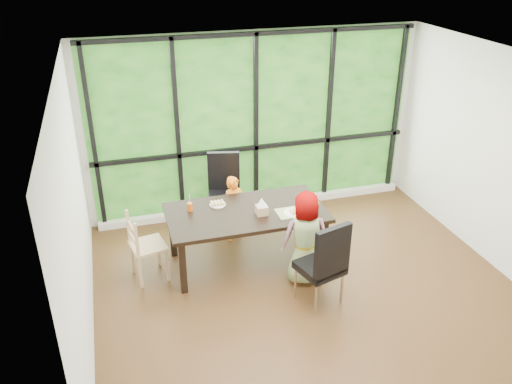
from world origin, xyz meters
TOP-DOWN VIEW (x-y plane):
  - ground at (0.00, 0.00)m, footprint 5.00×5.00m
  - back_wall at (0.00, 2.25)m, footprint 5.00×0.00m
  - foliage_backdrop at (0.00, 2.23)m, footprint 4.80×0.02m
  - window_mullions at (0.00, 2.19)m, footprint 4.80×0.06m
  - window_sill at (0.00, 2.15)m, footprint 4.80×0.12m
  - dining_table at (-0.55, 0.75)m, footprint 2.02×1.12m
  - chair_window_leather at (-0.60, 1.76)m, footprint 0.55×0.55m
  - chair_interior_leather at (0.04, -0.26)m, footprint 0.57×0.57m
  - chair_end_beech at (-1.79, 0.77)m, footprint 0.47×0.49m
  - child_toddler at (-0.55, 1.38)m, footprint 0.40×0.32m
  - child_older at (0.04, 0.17)m, footprint 0.62×0.44m
  - placemat at (-0.00, 0.55)m, footprint 0.40×0.29m
  - plate_far at (-0.86, 1.01)m, footprint 0.21×0.21m
  - plate_near at (0.01, 0.52)m, footprint 0.25×0.25m
  - orange_cup at (-1.22, 0.96)m, footprint 0.07×0.07m
  - green_cup at (0.27, 0.48)m, footprint 0.09×0.09m
  - white_mug at (0.37, 0.80)m, footprint 0.08×0.08m
  - tissue_box at (-0.38, 0.62)m, footprint 0.14×0.14m
  - crepe_rolls_far at (-0.86, 1.01)m, footprint 0.20×0.12m
  - crepe_rolls_near at (0.01, 0.52)m, footprint 0.10×0.12m
  - straw_white at (-1.22, 0.96)m, footprint 0.01×0.04m
  - straw_pink at (0.27, 0.48)m, footprint 0.01×0.04m
  - tissue at (-0.38, 0.62)m, footprint 0.12×0.12m

SIDE VIEW (x-z plane):
  - ground at x=0.00m, z-range 0.00..0.00m
  - window_sill at x=0.00m, z-range 0.00..0.10m
  - dining_table at x=-0.55m, z-range 0.00..0.75m
  - chair_end_beech at x=-1.79m, z-range 0.00..0.90m
  - child_toddler at x=-0.55m, z-range 0.00..0.94m
  - chair_window_leather at x=-0.60m, z-range 0.00..1.08m
  - chair_interior_leather at x=0.04m, z-range 0.00..1.08m
  - child_older at x=0.04m, z-range 0.00..1.19m
  - placemat at x=0.00m, z-range 0.75..0.76m
  - plate_far at x=-0.86m, z-range 0.75..0.76m
  - plate_near at x=0.01m, z-range 0.75..0.77m
  - crepe_rolls_far at x=-0.86m, z-range 0.76..0.80m
  - crepe_rolls_near at x=0.01m, z-range 0.77..0.80m
  - white_mug at x=0.37m, z-range 0.75..0.83m
  - orange_cup at x=-1.22m, z-range 0.75..0.86m
  - tissue_box at x=-0.38m, z-range 0.75..0.87m
  - green_cup at x=0.27m, z-range 0.75..0.88m
  - straw_white at x=-1.22m, z-range 0.80..1.00m
  - tissue at x=-0.38m, z-range 0.87..0.98m
  - straw_pink at x=0.27m, z-range 0.83..1.02m
  - back_wall at x=0.00m, z-range -1.15..3.85m
  - foliage_backdrop at x=0.00m, z-range 0.03..2.67m
  - window_mullions at x=0.00m, z-range 0.03..2.67m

